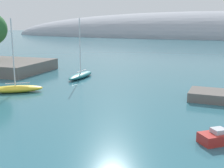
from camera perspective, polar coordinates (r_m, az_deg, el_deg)
shore_outcrop at (r=65.40m, az=-21.19°, el=3.36°), size 19.56×14.33×2.20m
distant_ridge at (r=212.83m, az=18.80°, el=8.74°), size 304.01×75.10×34.40m
sailboat_yellow_near_shore at (r=44.75m, az=-18.43°, el=-0.81°), size 7.83×5.99×10.59m
sailboat_teal_mid_mooring at (r=53.77m, az=-6.18°, el=1.77°), size 2.31×8.50×10.78m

